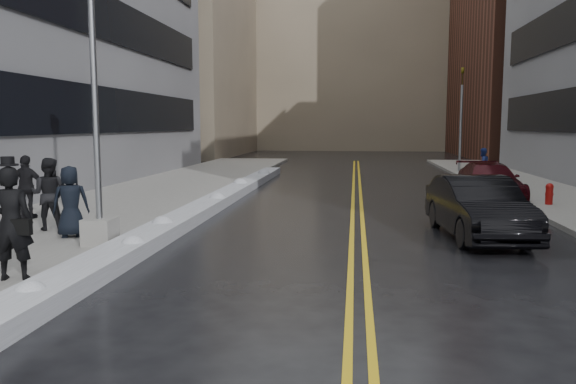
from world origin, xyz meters
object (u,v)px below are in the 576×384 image
(lamppost, at_px, (96,139))
(pedestrian_d, at_px, (27,187))
(pedestrian_b, at_px, (49,194))
(pedestrian_c, at_px, (71,202))
(pedestrian_east, at_px, (482,164))
(car_maroon, at_px, (489,181))
(pedestrian_fedora, at_px, (11,223))
(traffic_signal, at_px, (461,115))
(car_black, at_px, (478,207))
(fire_hydrant, at_px, (549,193))

(lamppost, relative_size, pedestrian_d, 4.16)
(pedestrian_b, distance_m, pedestrian_c, 1.31)
(pedestrian_east, xyz_separation_m, car_maroon, (-1.11, -6.29, -0.24))
(pedestrian_fedora, height_order, pedestrian_d, pedestrian_fedora)
(lamppost, relative_size, pedestrian_c, 4.42)
(traffic_signal, distance_m, car_maroon, 12.15)
(pedestrian_b, bearing_deg, pedestrian_c, 134.08)
(traffic_signal, relative_size, pedestrian_fedora, 3.00)
(traffic_signal, bearing_deg, pedestrian_east, -88.84)
(lamppost, relative_size, car_black, 1.62)
(pedestrian_east, bearing_deg, pedestrian_c, 19.81)
(lamppost, bearing_deg, car_maroon, 43.36)
(pedestrian_c, bearing_deg, pedestrian_fedora, 78.10)
(car_maroon, bearing_deg, lamppost, -136.89)
(pedestrian_fedora, height_order, car_maroon, pedestrian_fedora)
(pedestrian_b, relative_size, pedestrian_east, 1.18)
(lamppost, distance_m, pedestrian_b, 3.01)
(traffic_signal, height_order, pedestrian_b, traffic_signal)
(fire_hydrant, height_order, pedestrian_d, pedestrian_d)
(pedestrian_fedora, height_order, pedestrian_c, pedestrian_fedora)
(pedestrian_d, distance_m, pedestrian_east, 20.51)
(fire_hydrant, bearing_deg, traffic_signal, 92.05)
(pedestrian_fedora, bearing_deg, pedestrian_east, -135.74)
(lamppost, distance_m, car_maroon, 14.97)
(pedestrian_c, xyz_separation_m, pedestrian_d, (-2.59, 2.40, 0.05))
(pedestrian_fedora, bearing_deg, car_maroon, -143.76)
(fire_hydrant, xyz_separation_m, pedestrian_b, (-14.40, -6.42, 0.53))
(car_black, bearing_deg, traffic_signal, 75.68)
(car_black, height_order, car_maroon, car_black)
(pedestrian_fedora, distance_m, pedestrian_d, 7.01)
(lamppost, bearing_deg, traffic_signal, 61.79)
(lamppost, bearing_deg, fire_hydrant, 33.04)
(pedestrian_b, height_order, car_maroon, pedestrian_b)
(traffic_signal, relative_size, pedestrian_b, 3.22)
(pedestrian_d, relative_size, car_black, 0.39)
(pedestrian_c, xyz_separation_m, car_maroon, (11.88, 9.44, -0.31))
(fire_hydrant, distance_m, pedestrian_d, 16.70)
(pedestrian_c, bearing_deg, pedestrian_d, -68.00)
(fire_hydrant, bearing_deg, pedestrian_east, 92.62)
(fire_hydrant, xyz_separation_m, car_maroon, (-1.50, 2.20, 0.15))
(pedestrian_b, bearing_deg, car_maroon, -153.26)
(fire_hydrant, bearing_deg, pedestrian_d, -163.15)
(fire_hydrant, xyz_separation_m, pedestrian_c, (-13.38, -7.24, 0.46))
(car_black, bearing_deg, pedestrian_d, 171.78)
(pedestrian_fedora, distance_m, pedestrian_b, 4.90)
(fire_hydrant, xyz_separation_m, traffic_signal, (-0.50, 14.00, 2.85))
(pedestrian_b, height_order, pedestrian_d, pedestrian_b)
(pedestrian_c, distance_m, pedestrian_d, 3.53)
(lamppost, distance_m, pedestrian_c, 2.02)
(fire_hydrant, height_order, car_maroon, car_maroon)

